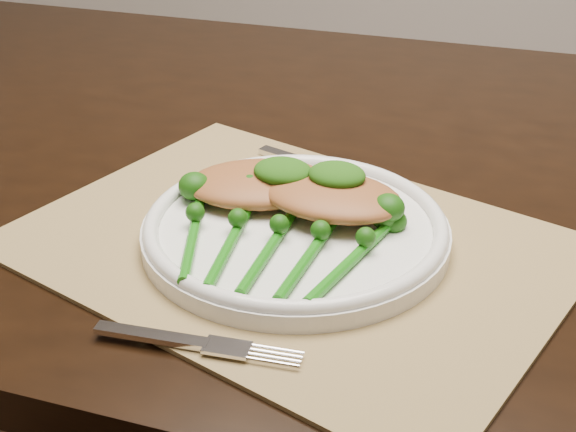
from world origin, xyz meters
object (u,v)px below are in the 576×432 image
(chicken_fillet_left, at_px, (261,184))
(broccolini_bundle, at_px, (271,246))
(dinner_plate, at_px, (296,228))
(dining_table, at_px, (347,409))
(placemat, at_px, (291,246))

(chicken_fillet_left, relative_size, broccolini_bundle, 0.73)
(broccolini_bundle, bearing_deg, dinner_plate, 80.95)
(dinner_plate, height_order, chicken_fillet_left, chicken_fillet_left)
(dining_table, xyz_separation_m, chicken_fillet_left, (-0.06, -0.16, 0.41))
(dining_table, height_order, placemat, placemat)
(chicken_fillet_left, height_order, broccolini_bundle, chicken_fillet_left)
(dining_table, height_order, broccolini_bundle, broccolini_bundle)
(dinner_plate, bearing_deg, dining_table, 87.79)
(dinner_plate, bearing_deg, placemat, -104.28)
(dining_table, height_order, chicken_fillet_left, chicken_fillet_left)
(dining_table, bearing_deg, broccolini_bundle, -93.94)
(broccolini_bundle, bearing_deg, placemat, 82.22)
(dinner_plate, distance_m, broccolini_bundle, 0.05)
(dinner_plate, distance_m, chicken_fillet_left, 0.07)
(chicken_fillet_left, bearing_deg, placemat, -66.61)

